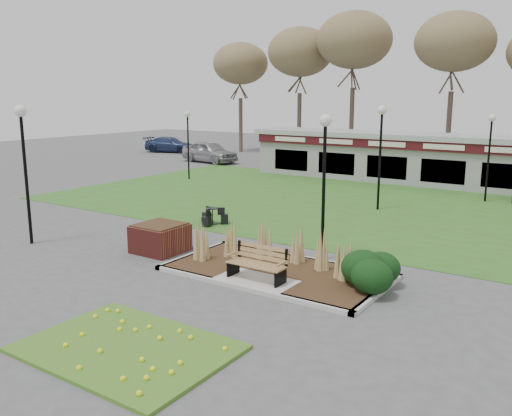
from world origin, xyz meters
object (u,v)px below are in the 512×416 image
Objects in this scene: lamp_post_near_left at (23,144)px; car_black at (330,161)px; lamp_post_mid_left at (381,135)px; lamp_post_far_right at (490,138)px; brick_planter at (160,238)px; park_bench at (258,263)px; car_blue at (171,145)px; lamp_post_far_left at (188,130)px; food_pavilion at (450,160)px; lamp_post_mid_right at (325,155)px; car_silver at (210,152)px; bistro_set_a at (213,219)px.

car_black is (0.85, 21.77, -2.70)m from lamp_post_near_left.
lamp_post_far_right is at bearing 52.25° from lamp_post_mid_left.
brick_planter is 11.37m from lamp_post_mid_left.
car_black is (-8.02, 20.75, 0.20)m from park_bench.
car_black is at bearing -118.01° from car_blue.
lamp_post_far_left is 0.87× the size of car_blue.
lamp_post_near_left reaches higher than lamp_post_far_right.
brick_planter is at bearing -52.65° from lamp_post_far_left.
brick_planter is at bearing -103.06° from food_pavilion.
park_bench is at bearing -43.59° from lamp_post_far_left.
lamp_post_far_right is at bearing 8.71° from lamp_post_far_left.
brick_planter is at bearing -108.48° from lamp_post_mid_left.
food_pavilion is at bearing -86.69° from car_black.
park_bench is at bearing -9.69° from brick_planter.
lamp_post_near_left is at bearing -124.46° from lamp_post_far_right.
lamp_post_far_left reaches higher than brick_planter.
lamp_post_far_right is (2.73, 15.89, 2.49)m from park_bench.
car_blue is at bearing 136.51° from lamp_post_far_left.
lamp_post_mid_right is 25.99m from car_silver.
lamp_post_far_left is at bearing 127.35° from brick_planter.
car_blue is (-26.46, 21.76, -2.62)m from lamp_post_mid_right.
lamp_post_mid_left is 5.97m from lamp_post_far_right.
food_pavilion is 5.83× the size of lamp_post_far_right.
car_black is at bearing 99.45° from bistro_set_a.
food_pavilion is (4.40, 18.96, 1.00)m from brick_planter.
lamp_post_mid_right is 0.94× the size of car_silver.
car_black is (-2.66, 16.00, 0.55)m from bistro_set_a.
lamp_post_far_right reaches higher than car_silver.
lamp_post_far_left is at bearing -155.48° from food_pavilion.
lamp_post_mid_left reaches higher than car_blue.
lamp_post_far_left is at bearing -171.29° from lamp_post_far_right.
car_blue is (-26.00, 24.71, 0.10)m from park_bench.
lamp_post_far_left is 16.71m from car_blue.
food_pavilion is at bearing 91.58° from lamp_post_mid_right.
lamp_post_far_right is 14.06m from bistro_set_a.
brick_planter reaches higher than bistro_set_a.
car_silver reaches higher than park_bench.
lamp_post_mid_left is at bearing 55.33° from bistro_set_a.
park_bench reaches higher than brick_planter.
lamp_post_far_right is 0.89× the size of car_blue.
lamp_post_mid_right is (0.46, -16.76, 1.84)m from food_pavilion.
brick_planter is at bearing -76.50° from bistro_set_a.
car_silver is (-4.30, 7.42, -2.20)m from lamp_post_far_left.
car_silver is (-13.90, 20.00, 0.35)m from brick_planter.
lamp_post_near_left is 10.15m from lamp_post_mid_right.
food_pavilion reaches higher than brick_planter.
park_bench is 11.56m from lamp_post_mid_left.
car_blue is (-17.13, 25.74, -2.80)m from lamp_post_near_left.
car_blue is at bearing 151.65° from lamp_post_mid_left.
car_black is (-3.62, 20.00, 0.31)m from brick_planter.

